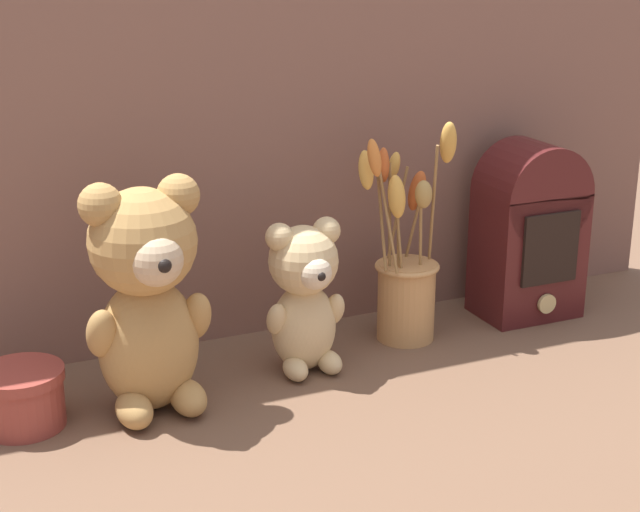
{
  "coord_description": "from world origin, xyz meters",
  "views": [
    {
      "loc": [
        -0.5,
        -1.12,
        0.58
      ],
      "look_at": [
        0.0,
        0.02,
        0.16
      ],
      "focal_mm": 55.0,
      "sensor_mm": 36.0,
      "label": 1
    }
  ],
  "objects_px": {
    "teddy_bear_medium": "(305,294)",
    "flower_vase": "(406,275)",
    "decorative_tin_tall": "(22,397)",
    "vintage_radio": "(530,227)",
    "teddy_bear_large": "(147,293)"
  },
  "relations": [
    {
      "from": "teddy_bear_medium",
      "to": "flower_vase",
      "type": "height_order",
      "value": "flower_vase"
    },
    {
      "from": "teddy_bear_medium",
      "to": "decorative_tin_tall",
      "type": "distance_m",
      "value": 0.38
    },
    {
      "from": "teddy_bear_large",
      "to": "decorative_tin_tall",
      "type": "relative_size",
      "value": 2.82
    },
    {
      "from": "vintage_radio",
      "to": "teddy_bear_large",
      "type": "bearing_deg",
      "value": -172.37
    },
    {
      "from": "teddy_bear_medium",
      "to": "flower_vase",
      "type": "distance_m",
      "value": 0.18
    },
    {
      "from": "teddy_bear_medium",
      "to": "flower_vase",
      "type": "xyz_separation_m",
      "value": [
        0.18,
        0.04,
        -0.01
      ]
    },
    {
      "from": "flower_vase",
      "to": "vintage_radio",
      "type": "bearing_deg",
      "value": 3.17
    },
    {
      "from": "flower_vase",
      "to": "vintage_radio",
      "type": "height_order",
      "value": "flower_vase"
    },
    {
      "from": "teddy_bear_large",
      "to": "vintage_radio",
      "type": "xyz_separation_m",
      "value": [
        0.62,
        0.08,
        -0.01
      ]
    },
    {
      "from": "flower_vase",
      "to": "teddy_bear_large",
      "type": "bearing_deg",
      "value": -169.94
    },
    {
      "from": "teddy_bear_large",
      "to": "vintage_radio",
      "type": "bearing_deg",
      "value": 7.63
    },
    {
      "from": "teddy_bear_medium",
      "to": "teddy_bear_large",
      "type": "bearing_deg",
      "value": -172.29
    },
    {
      "from": "flower_vase",
      "to": "decorative_tin_tall",
      "type": "bearing_deg",
      "value": -174.89
    },
    {
      "from": "vintage_radio",
      "to": "decorative_tin_tall",
      "type": "relative_size",
      "value": 2.59
    },
    {
      "from": "teddy_bear_medium",
      "to": "decorative_tin_tall",
      "type": "relative_size",
      "value": 2.02
    }
  ]
}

